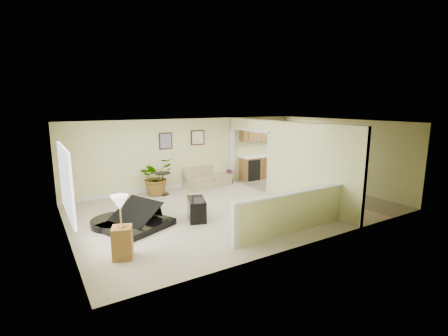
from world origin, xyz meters
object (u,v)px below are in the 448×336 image
loveseat (207,176)px  accent_table (163,181)px  small_plant (229,178)px  lamp_stand (122,232)px  piano (132,203)px  palm_plant (156,177)px  piano_bench (196,209)px

loveseat → accent_table: (-1.86, -0.32, 0.13)m
small_plant → lamp_stand: bearing=-141.1°
piano → palm_plant: size_ratio=1.50×
accent_table → lamp_stand: lamp_stand is taller
small_plant → palm_plant: bearing=-179.8°
piano → loveseat: piano is taller
accent_table → palm_plant: 0.26m
loveseat → small_plant: bearing=-24.2°
piano → lamp_stand: 1.73m
accent_table → lamp_stand: size_ratio=0.59×
palm_plant → lamp_stand: size_ratio=1.11×
piano_bench → lamp_stand: 2.56m
small_plant → lamp_stand: (-5.07, -4.10, 0.31)m
accent_table → piano_bench: bearing=-92.4°
piano → piano_bench: piano is taller
piano_bench → small_plant: small_plant is taller
palm_plant → loveseat: bearing=5.1°
piano → accent_table: bearing=30.5°
piano_bench → palm_plant: (-0.06, 2.86, 0.34)m
piano → palm_plant: piano is taller
small_plant → piano_bench: bearing=-134.6°
accent_table → small_plant: size_ratio=1.35×
piano → accent_table: piano is taller
loveseat → small_plant: size_ratio=3.28×
small_plant → loveseat: bearing=168.9°
loveseat → accent_table: size_ratio=2.43×
loveseat → palm_plant: 2.07m
palm_plant → lamp_stand: lamp_stand is taller
piano_bench → loveseat: 3.63m
piano → small_plant: size_ratio=3.79×
piano → piano_bench: 1.65m
piano_bench → palm_plant: palm_plant is taller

